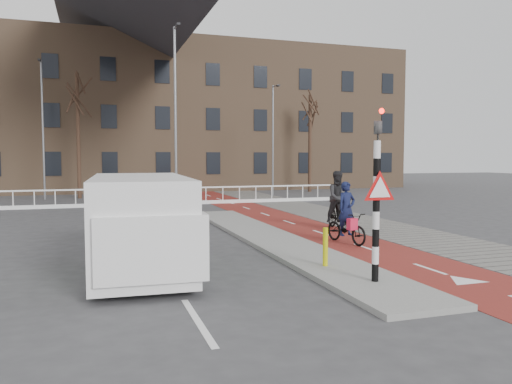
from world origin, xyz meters
name	(u,v)px	position (x,y,z in m)	size (l,w,h in m)	color
ground	(353,265)	(0.00, 0.00, 0.00)	(120.00, 120.00, 0.00)	#38383A
bike_lane	(272,217)	(1.50, 10.00, 0.01)	(2.50, 60.00, 0.01)	maroon
sidewalk	(329,215)	(4.30, 10.00, 0.01)	(3.00, 60.00, 0.01)	slate
curb_island	(272,239)	(-0.70, 4.00, 0.06)	(1.80, 16.00, 0.12)	gray
traffic_signal	(377,191)	(-0.60, -2.02, 1.99)	(0.80, 0.80, 3.68)	black
bollard	(325,247)	(-0.93, -0.36, 0.57)	(0.12, 0.12, 0.90)	#D1CF0B
cyclist_near	(346,223)	(1.33, 2.81, 0.65)	(0.95, 1.91, 1.91)	black
cyclist_far	(339,205)	(2.45, 5.49, 0.90)	(0.98, 2.07, 2.16)	black
van	(140,222)	(-5.07, 0.84, 1.17)	(2.33, 5.27, 2.22)	silver
railing	(115,201)	(-5.00, 17.00, 0.31)	(28.00, 0.10, 0.99)	silver
townhouse_row	(131,95)	(-3.00, 32.00, 7.81)	(46.00, 10.00, 15.90)	#7F6047
tree_mid	(78,136)	(-6.96, 23.34, 4.02)	(0.24, 0.24, 8.03)	#311E16
tree_right	(310,144)	(9.84, 24.52, 3.71)	(0.26, 0.26, 7.42)	#311E16
streetlight_near	(175,121)	(-2.33, 12.92, 4.37)	(0.12, 0.12, 8.75)	slate
streetlight_left	(43,131)	(-9.01, 22.99, 4.31)	(0.12, 0.12, 8.63)	slate
streetlight_right	(273,141)	(5.63, 21.30, 3.76)	(0.12, 0.12, 7.53)	slate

